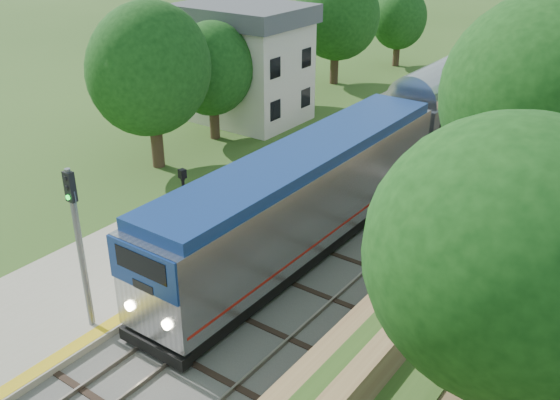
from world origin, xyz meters
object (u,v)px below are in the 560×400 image
Objects in this scene: lamppost_far at (186,220)px; signal_platform at (77,233)px; station_building at (244,62)px; signal_farside at (512,150)px.

lamppost_far is 5.80m from signal_platform.
station_building is at bearing 121.80° from lamppost_far.
signal_farside is at bearing 52.40° from lamppost_far.
lamppost_far is 15.59m from signal_farside.
station_building is 20.44m from lamppost_far.
signal_platform is (0.37, -5.46, 1.91)m from lamppost_far.
station_building reaches higher than signal_farside.
lamppost_far is 0.71× the size of signal_farside.
station_building is at bearing 115.99° from signal_platform.
station_building is 25.32m from signal_platform.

